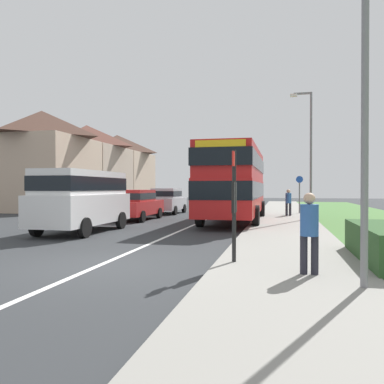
{
  "coord_description": "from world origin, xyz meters",
  "views": [
    {
      "loc": [
        4.01,
        -8.01,
        1.77
      ],
      "look_at": [
        0.68,
        6.52,
        1.6
      ],
      "focal_mm": 36.28,
      "sensor_mm": 36.0,
      "label": 1
    }
  ],
  "objects": [
    {
      "name": "pedestrian_walking_away",
      "position": [
        4.44,
        15.37,
        0.98
      ],
      "size": [
        0.34,
        0.34,
        1.67
      ],
      "color": "#23232D",
      "rests_on": "ground_plane"
    },
    {
      "name": "parked_car_silver",
      "position": [
        -3.52,
        17.22,
        0.94
      ],
      "size": [
        1.93,
        3.9,
        1.72
      ],
      "color": "#B7B7BC",
      "rests_on": "ground_plane"
    },
    {
      "name": "roadside_hedge",
      "position": [
        6.3,
        1.5,
        0.45
      ],
      "size": [
        1.1,
        3.85,
        0.9
      ],
      "primitive_type": "cube",
      "color": "#2D5128",
      "rests_on": "ground_plane"
    },
    {
      "name": "street_lamp_mid",
      "position": [
        5.45,
        13.46,
        3.96
      ],
      "size": [
        1.14,
        0.2,
        6.83
      ],
      "color": "slate",
      "rests_on": "ground_plane"
    },
    {
      "name": "pavement_near_side",
      "position": [
        4.2,
        6.0,
        0.06
      ],
      "size": [
        3.2,
        68.0,
        0.12
      ],
      "primitive_type": "cube",
      "color": "gray",
      "rests_on": "ground_plane"
    },
    {
      "name": "parked_car_red",
      "position": [
        -3.69,
        11.88,
        0.91
      ],
      "size": [
        1.89,
        4.56,
        1.65
      ],
      "color": "#B21E1E",
      "rests_on": "ground_plane"
    },
    {
      "name": "parked_van_white",
      "position": [
        -3.66,
        5.96,
        1.43
      ],
      "size": [
        2.11,
        5.1,
        2.43
      ],
      "color": "silver",
      "rests_on": "ground_plane"
    },
    {
      "name": "bus_stop_sign",
      "position": [
        3.0,
        0.58,
        1.54
      ],
      "size": [
        0.09,
        0.52,
        2.6
      ],
      "color": "black",
      "rests_on": "ground_plane"
    },
    {
      "name": "house_terrace_far_side",
      "position": [
        -13.83,
        25.31,
        3.82
      ],
      "size": [
        6.68,
        20.84,
        7.65
      ],
      "color": "#C1A88E",
      "rests_on": "ground_plane"
    },
    {
      "name": "cycle_route_sign",
      "position": [
        5.18,
        17.88,
        1.43
      ],
      "size": [
        0.44,
        0.08,
        2.52
      ],
      "color": "slate",
      "rests_on": "ground_plane"
    },
    {
      "name": "double_decker_bus",
      "position": [
        1.69,
        11.85,
        2.14
      ],
      "size": [
        2.8,
        9.77,
        3.7
      ],
      "color": "red",
      "rests_on": "ground_plane"
    },
    {
      "name": "ground_plane",
      "position": [
        0.0,
        0.0,
        0.0
      ],
      "size": [
        120.0,
        120.0,
        0.0
      ],
      "primitive_type": "plane",
      "color": "#2D3033"
    },
    {
      "name": "pedestrian_at_stop",
      "position": [
        4.54,
        -0.36,
        0.98
      ],
      "size": [
        0.34,
        0.34,
        1.67
      ],
      "color": "#23232D",
      "rests_on": "ground_plane"
    },
    {
      "name": "street_lamp_near",
      "position": [
        5.25,
        -1.15,
        4.02
      ],
      "size": [
        1.14,
        0.2,
        6.96
      ],
      "color": "slate",
      "rests_on": "ground_plane"
    },
    {
      "name": "lane_marking_centre",
      "position": [
        0.0,
        8.0,
        0.0
      ],
      "size": [
        0.14,
        60.0,
        0.01
      ],
      "primitive_type": "cube",
      "color": "silver",
      "rests_on": "ground_plane"
    }
  ]
}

